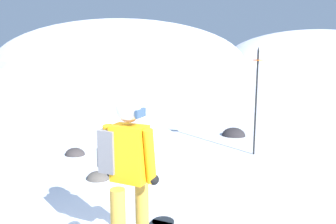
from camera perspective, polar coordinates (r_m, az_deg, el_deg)
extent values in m
ellipsoid|color=white|center=(43.01, -7.46, 7.62)|extent=(28.91, 26.02, 10.45)
ellipsoid|color=white|center=(52.98, 22.16, 7.49)|extent=(23.88, 21.49, 8.64)
cylinder|color=black|center=(4.69, -0.79, -17.25)|extent=(0.28, 0.28, 0.02)
cylinder|color=#BC8E33|center=(4.07, -4.19, -15.19)|extent=(0.15, 0.15, 0.82)
cube|color=#F4A314|center=(3.62, -6.18, -6.64)|extent=(0.40, 0.31, 0.58)
cylinder|color=#F4A314|center=(3.74, -9.23, -6.16)|extent=(0.14, 0.20, 0.57)
cylinder|color=#F4A314|center=(3.51, -2.93, -7.14)|extent=(0.14, 0.20, 0.57)
sphere|color=black|center=(3.86, -9.03, -9.52)|extent=(0.11, 0.11, 0.11)
sphere|color=black|center=(3.62, -2.31, -10.78)|extent=(0.11, 0.11, 0.11)
cube|color=slate|center=(3.72, -8.85, -5.93)|extent=(0.25, 0.32, 0.44)
cube|color=slate|center=(3.79, -10.09, -6.88)|extent=(0.11, 0.21, 0.20)
sphere|color=#9E7051|center=(3.52, -6.32, -0.02)|extent=(0.21, 0.21, 0.21)
sphere|color=silver|center=(3.51, -6.33, 0.46)|extent=(0.25, 0.25, 0.25)
cube|color=navy|center=(3.45, -4.47, -0.18)|extent=(0.07, 0.17, 0.08)
cylinder|color=black|center=(7.33, 13.92, 1.27)|extent=(0.04, 0.04, 2.10)
cylinder|color=orange|center=(7.24, 14.23, 8.08)|extent=(0.20, 0.20, 0.02)
cone|color=black|center=(7.24, 14.31, 9.82)|extent=(0.04, 0.04, 0.08)
ellipsoid|color=#4C4742|center=(6.17, -11.19, -10.51)|extent=(0.38, 0.32, 0.27)
ellipsoid|color=#383333|center=(7.56, -14.70, -6.67)|extent=(0.41, 0.35, 0.29)
ellipsoid|color=#282628|center=(8.97, 10.48, -3.76)|extent=(0.58, 0.49, 0.40)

